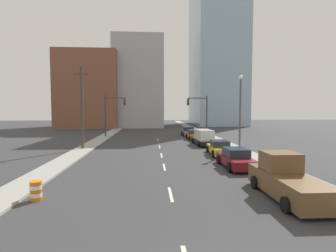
% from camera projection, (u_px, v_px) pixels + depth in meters
% --- Properties ---
extents(sidewalk_left, '(2.09, 89.73, 0.14)m').
position_uv_depth(sidewalk_left, '(112.00, 132.00, 49.55)').
color(sidewalk_left, '#9E9B93').
rests_on(sidewalk_left, ground).
extents(sidewalk_right, '(2.09, 89.73, 0.14)m').
position_uv_depth(sidewalk_right, '(199.00, 132.00, 50.66)').
color(sidewalk_right, '#9E9B93').
rests_on(sidewalk_right, ground).
extents(lane_stripe_at_8m, '(0.16, 2.40, 0.01)m').
position_uv_depth(lane_stripe_at_8m, '(171.00, 194.00, 13.85)').
color(lane_stripe_at_8m, beige).
rests_on(lane_stripe_at_8m, ground).
extents(lane_stripe_at_15m, '(0.16, 2.40, 0.01)m').
position_uv_depth(lane_stripe_at_15m, '(164.00, 167.00, 20.30)').
color(lane_stripe_at_15m, beige).
rests_on(lane_stripe_at_15m, ground).
extents(lane_stripe_at_20m, '(0.16, 2.40, 0.01)m').
position_uv_depth(lane_stripe_at_20m, '(161.00, 155.00, 25.45)').
color(lane_stripe_at_20m, beige).
rests_on(lane_stripe_at_20m, ground).
extents(lane_stripe_at_26m, '(0.16, 2.40, 0.01)m').
position_uv_depth(lane_stripe_at_26m, '(160.00, 147.00, 31.12)').
color(lane_stripe_at_26m, beige).
rests_on(lane_stripe_at_26m, ground).
extents(lane_stripe_at_33m, '(0.16, 2.40, 0.01)m').
position_uv_depth(lane_stripe_at_33m, '(158.00, 140.00, 38.28)').
color(lane_stripe_at_33m, beige).
rests_on(lane_stripe_at_33m, ground).
extents(building_brick_left, '(14.00, 16.00, 17.77)m').
position_uv_depth(building_brick_left, '(92.00, 91.00, 64.84)').
color(building_brick_left, brown).
rests_on(building_brick_left, ground).
extents(building_office_center, '(12.00, 20.00, 21.84)m').
position_uv_depth(building_office_center, '(140.00, 85.00, 69.46)').
color(building_office_center, '#A8A8AD').
rests_on(building_office_center, ground).
extents(building_glass_right, '(13.00, 20.00, 41.97)m').
position_uv_depth(building_glass_right, '(217.00, 51.00, 74.22)').
color(building_glass_right, '#99B7CC').
rests_on(building_glass_right, ground).
extents(traffic_signal_left, '(3.36, 0.35, 6.65)m').
position_uv_depth(traffic_signal_left, '(111.00, 111.00, 41.49)').
color(traffic_signal_left, '#38383D').
rests_on(traffic_signal_left, ground).
extents(traffic_signal_right, '(3.36, 0.35, 6.65)m').
position_uv_depth(traffic_signal_right, '(202.00, 111.00, 42.45)').
color(traffic_signal_right, '#38383D').
rests_on(traffic_signal_right, ground).
extents(utility_pole_left_mid, '(1.60, 0.32, 9.10)m').
position_uv_depth(utility_pole_left_mid, '(82.00, 107.00, 28.83)').
color(utility_pole_left_mid, '#473D33').
rests_on(utility_pole_left_mid, ground).
extents(traffic_barrel, '(0.56, 0.56, 0.95)m').
position_uv_depth(traffic_barrel, '(36.00, 191.00, 12.89)').
color(traffic_barrel, orange).
rests_on(traffic_barrel, ground).
extents(street_lamp, '(0.44, 0.44, 8.03)m').
position_uv_depth(street_lamp, '(240.00, 107.00, 27.87)').
color(street_lamp, '#4C4C51').
rests_on(street_lamp, ground).
extents(pickup_truck_brown, '(2.27, 5.69, 2.21)m').
position_uv_depth(pickup_truck_brown, '(286.00, 180.00, 13.28)').
color(pickup_truck_brown, brown).
rests_on(pickup_truck_brown, ground).
extents(sedan_maroon, '(2.15, 4.64, 1.50)m').
position_uv_depth(sedan_maroon, '(236.00, 159.00, 20.08)').
color(sedan_maroon, maroon).
rests_on(sedan_maroon, ground).
extents(sedan_yellow, '(2.23, 4.75, 1.41)m').
position_uv_depth(sedan_yellow, '(220.00, 148.00, 25.74)').
color(sedan_yellow, gold).
rests_on(sedan_yellow, ground).
extents(box_truck_black, '(2.43, 5.84, 1.93)m').
position_uv_depth(box_truck_black, '(204.00, 138.00, 32.72)').
color(box_truck_black, black).
rests_on(box_truck_black, ground).
extents(sedan_orange, '(2.21, 4.38, 1.42)m').
position_uv_depth(sedan_orange, '(195.00, 135.00, 38.68)').
color(sedan_orange, orange).
rests_on(sedan_orange, ground).
extents(sedan_gray, '(2.11, 4.55, 1.48)m').
position_uv_depth(sedan_gray, '(188.00, 131.00, 44.62)').
color(sedan_gray, slate).
rests_on(sedan_gray, ground).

